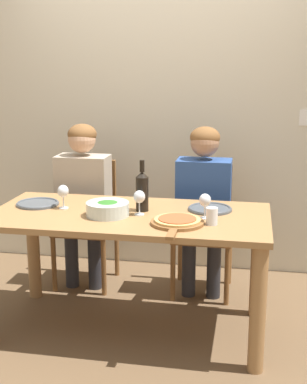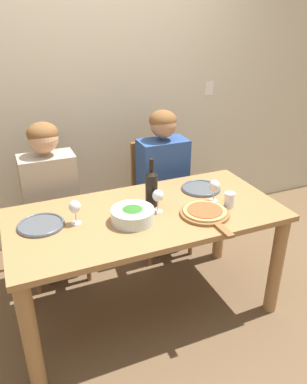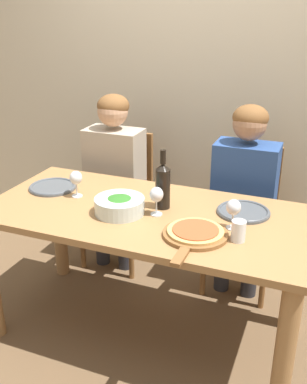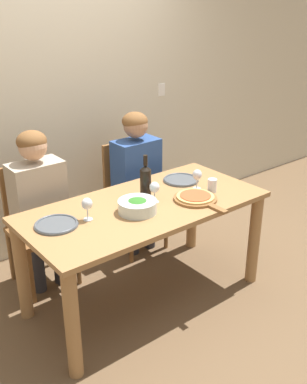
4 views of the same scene
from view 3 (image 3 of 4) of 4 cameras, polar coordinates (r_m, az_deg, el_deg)
ground_plane at (r=2.75m, az=-0.89°, el=-17.03°), size 40.00×40.00×0.00m
back_wall at (r=3.26m, az=7.28°, el=15.39°), size 10.00×0.06×2.70m
dining_table at (r=2.40m, az=-0.98°, el=-5.44°), size 1.69×0.81×0.77m
chair_left at (r=3.23m, az=-4.06°, el=-0.19°), size 0.42×0.42×0.93m
chair_right at (r=2.98m, az=11.51°, el=-2.64°), size 0.42×0.42×0.93m
person_woman at (r=3.05m, az=-5.09°, el=3.18°), size 0.47×0.51×1.23m
person_man at (r=2.79m, az=11.44°, el=0.86°), size 0.47×0.51×1.23m
wine_bottle at (r=2.32m, az=1.19°, el=0.92°), size 0.08×0.08×0.32m
broccoli_bowl at (r=2.30m, az=-4.33°, el=-1.69°), size 0.26×0.26×0.09m
dinner_plate_left at (r=2.68m, az=-12.68°, el=0.65°), size 0.27×0.27×0.02m
dinner_plate_right at (r=2.35m, az=11.35°, el=-2.43°), size 0.27×0.27×0.02m
pizza_on_board at (r=2.09m, az=5.28°, el=-5.28°), size 0.30×0.44×0.04m
wine_glass_left at (r=2.50m, az=-9.82°, el=1.64°), size 0.07×0.07×0.15m
wine_glass_right at (r=2.14m, az=10.13°, el=-2.10°), size 0.07×0.07×0.15m
wine_glass_centre at (r=2.25m, az=0.38°, el=-0.50°), size 0.07×0.07×0.15m
water_tumbler at (r=2.06m, az=10.73°, el=-4.88°), size 0.07×0.07×0.10m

